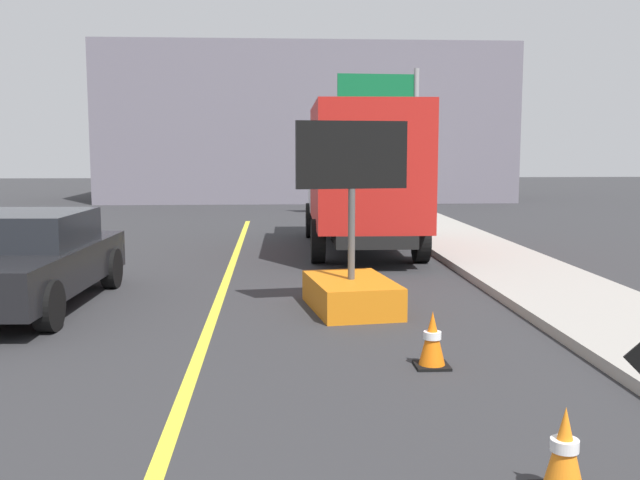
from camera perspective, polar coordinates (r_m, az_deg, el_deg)
The scene contains 8 objects.
lane_center_stripe at distance 6.03m, azimuth -11.94°, elevation -15.48°, with size 0.14×36.00×0.01m, color yellow.
arrow_board_trailer at distance 10.51m, azimuth 2.45°, elevation -2.90°, with size 1.59×1.94×2.70m.
box_truck at distance 16.67m, azimuth 3.22°, elevation 5.25°, with size 2.49×6.87×3.25m.
pickup_car at distance 11.57m, azimuth -22.21°, elevation -1.43°, with size 2.22×4.56×1.38m.
highway_guide_sign at distance 25.12m, azimuth 5.74°, elevation 9.61°, with size 2.79×0.31×5.00m.
far_building_block at distance 34.34m, azimuth -1.17°, elevation 8.92°, with size 17.98×7.27×6.79m, color slate.
traffic_cone_near_sign at distance 5.32m, azimuth 18.50°, elevation -15.42°, with size 0.36×0.36×0.61m.
traffic_cone_mid_lane at distance 7.91m, azimuth 8.74°, elevation -7.70°, with size 0.36×0.36×0.61m.
Camera 1 is at (0.86, 0.49, 2.31)m, focal length 41.06 mm.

